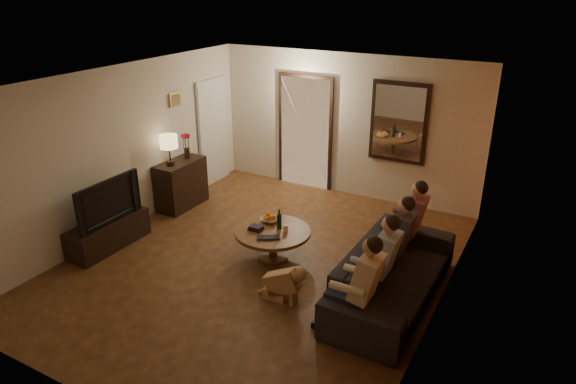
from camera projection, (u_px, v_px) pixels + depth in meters
The scene contains 33 objects.
floor at pixel (260, 262), 7.39m from camera, with size 5.00×6.00×0.01m, color #3E2610.
ceiling at pixel (255, 81), 6.38m from camera, with size 5.00×6.00×0.01m, color white.
back_wall at pixel (345, 126), 9.31m from camera, with size 5.00×0.02×2.60m, color beige.
front_wall at pixel (75, 288), 4.46m from camera, with size 5.00×0.02×2.60m, color beige.
left_wall at pixel (122, 150), 7.99m from camera, with size 0.02×6.00×2.60m, color beige.
right_wall at pixel (446, 217), 5.77m from camera, with size 0.02×6.00×2.60m, color beige.
orange_accent at pixel (445, 217), 5.78m from camera, with size 0.01×6.00×2.60m, color orange.
kitchen_doorway at pixel (305, 133), 9.74m from camera, with size 1.00×0.06×2.10m, color #FFE0A5.
door_trim at pixel (305, 133), 9.73m from camera, with size 1.12×0.04×2.22m, color black.
fridge_glimpse at pixel (317, 143), 9.69m from camera, with size 0.45×0.03×1.70m, color silver.
mirror_frame at pixel (399, 123), 8.75m from camera, with size 1.00×0.05×1.40m, color black.
mirror_glass at pixel (398, 123), 8.73m from camera, with size 0.86×0.02×1.26m, color white.
white_door at pixel (213, 132), 9.94m from camera, with size 0.06×0.85×2.04m, color white.
framed_art at pixel (175, 99), 8.82m from camera, with size 0.03×0.28×0.24m, color #B28C33.
art_canvas at pixel (176, 99), 8.81m from camera, with size 0.01×0.22×0.18m, color brown.
dresser at pixel (181, 184), 9.05m from camera, with size 0.45×0.95×0.84m, color black.
table_lamp at pixel (169, 150), 8.60m from camera, with size 0.30×0.30×0.54m, color beige, non-canonical shape.
flower_vase at pixel (186, 146), 8.98m from camera, with size 0.14×0.14×0.44m, color #A91225, non-canonical shape.
tv_stand at pixel (109, 234), 7.74m from camera, with size 0.45×1.31×0.44m, color black.
tv at pixel (104, 200), 7.53m from camera, with size 0.15×1.16×0.67m, color black.
sofa at pixel (393, 274), 6.42m from camera, with size 0.97×2.47×0.72m, color black.
person_a at pixel (360, 291), 5.65m from camera, with size 0.60×0.40×1.20m, color tan, non-canonical shape.
person_b at pixel (379, 266), 6.13m from camera, with size 0.60×0.40×1.20m, color tan, non-canonical shape.
person_c at pixel (395, 245), 6.62m from camera, with size 0.60×0.40×1.20m, color tan, non-canonical shape.
person_d at pixel (408, 227), 7.10m from camera, with size 0.60×0.40×1.20m, color tan, non-canonical shape.
dog at pixel (282, 281), 6.43m from camera, with size 0.56×0.24×0.56m, color #B57A53, non-canonical shape.
coffee_table at pixel (273, 244), 7.42m from camera, with size 1.09×1.09×0.45m, color brown.
bowl at pixel (270, 220), 7.58m from camera, with size 0.26×0.26×0.06m, color white.
oranges at pixel (270, 216), 7.55m from camera, with size 0.20×0.20×0.08m, color orange, non-canonical shape.
wine_bottle at pixel (279, 219), 7.33m from camera, with size 0.07×0.07×0.31m, color black, non-canonical shape.
wine_glass at pixel (285, 229), 7.27m from camera, with size 0.06×0.06×0.10m, color silver.
book_stack at pixel (256, 228), 7.34m from camera, with size 0.20×0.15×0.07m, color black, non-canonical shape.
laptop at pixel (269, 239), 7.06m from camera, with size 0.33×0.21×0.03m, color black.
Camera 1 is at (3.45, -5.43, 3.80)m, focal length 32.00 mm.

